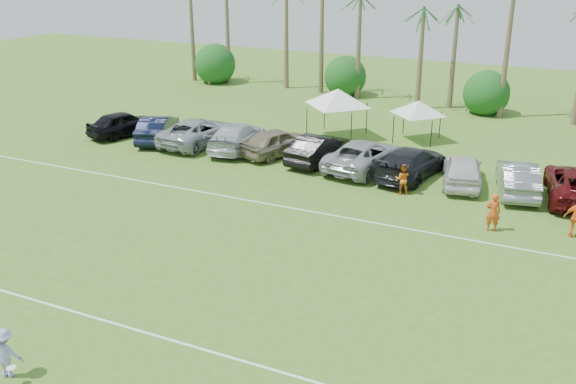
% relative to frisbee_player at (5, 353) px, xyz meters
% --- Properties ---
extents(ground, '(120.00, 120.00, 0.00)m').
position_rel_frisbee_player_xyz_m(ground, '(1.76, 1.63, -0.81)').
color(ground, '#416A1F').
rests_on(ground, ground).
extents(field_lines, '(80.00, 12.10, 0.01)m').
position_rel_frisbee_player_xyz_m(field_lines, '(1.76, 9.63, -0.80)').
color(field_lines, white).
rests_on(field_lines, ground).
extents(palm_tree_0, '(2.40, 2.40, 8.90)m').
position_rel_frisbee_player_xyz_m(palm_tree_0, '(-20.24, 39.63, 6.67)').
color(palm_tree_0, brown).
rests_on(palm_tree_0, ground).
extents(palm_tree_4, '(2.40, 2.40, 8.90)m').
position_rel_frisbee_player_xyz_m(palm_tree_4, '(-2.24, 39.63, 6.67)').
color(palm_tree_4, brown).
rests_on(palm_tree_4, ground).
extents(bush_tree_0, '(4.00, 4.00, 4.00)m').
position_rel_frisbee_player_xyz_m(bush_tree_0, '(-17.24, 40.63, 0.99)').
color(bush_tree_0, brown).
rests_on(bush_tree_0, ground).
extents(bush_tree_1, '(4.00, 4.00, 4.00)m').
position_rel_frisbee_player_xyz_m(bush_tree_1, '(-4.24, 40.63, 0.99)').
color(bush_tree_1, brown).
rests_on(bush_tree_1, ground).
extents(bush_tree_2, '(4.00, 4.00, 4.00)m').
position_rel_frisbee_player_xyz_m(bush_tree_2, '(7.76, 40.63, 0.99)').
color(bush_tree_2, brown).
rests_on(bush_tree_2, ground).
extents(sideline_player_a, '(0.76, 0.61, 1.81)m').
position_rel_frisbee_player_xyz_m(sideline_player_a, '(11.60, 17.08, 0.09)').
color(sideline_player_a, '#D04C17').
rests_on(sideline_player_a, ground).
extents(sideline_player_b, '(0.91, 0.79, 1.61)m').
position_rel_frisbee_player_xyz_m(sideline_player_b, '(6.62, 19.90, -0.01)').
color(sideline_player_b, orange).
rests_on(sideline_player_b, ground).
extents(canopy_tent_left, '(4.76, 4.76, 3.86)m').
position_rel_frisbee_player_xyz_m(canopy_tent_left, '(-0.23, 28.31, 2.49)').
color(canopy_tent_left, black).
rests_on(canopy_tent_left, ground).
extents(canopy_tent_right, '(3.88, 3.88, 3.14)m').
position_rel_frisbee_player_xyz_m(canopy_tent_right, '(4.83, 29.82, 1.88)').
color(canopy_tent_right, black).
rests_on(canopy_tent_right, ground).
extents(frisbee_player, '(1.20, 0.89, 1.62)m').
position_rel_frisbee_player_xyz_m(frisbee_player, '(0.00, 0.00, 0.00)').
color(frisbee_player, '#9A97D6').
rests_on(frisbee_player, ground).
extents(parked_car_0, '(3.58, 5.38, 1.70)m').
position_rel_frisbee_player_xyz_m(parked_car_0, '(-13.54, 22.57, 0.04)').
color(parked_car_0, black).
rests_on(parked_car_0, ground).
extents(parked_car_1, '(3.54, 5.47, 1.70)m').
position_rel_frisbee_player_xyz_m(parked_car_1, '(-10.70, 22.51, 0.04)').
color(parked_car_1, black).
rests_on(parked_car_1, ground).
extents(parked_car_2, '(3.14, 6.26, 1.70)m').
position_rel_frisbee_player_xyz_m(parked_car_2, '(-7.86, 22.94, 0.04)').
color(parked_car_2, '#969BA5').
rests_on(parked_car_2, ground).
extents(parked_car_3, '(3.28, 6.17, 1.70)m').
position_rel_frisbee_player_xyz_m(parked_car_3, '(-5.01, 23.06, 0.04)').
color(parked_car_3, '#B5B6BF').
rests_on(parked_car_3, ground).
extents(parked_car_4, '(3.65, 5.39, 1.70)m').
position_rel_frisbee_player_xyz_m(parked_car_4, '(-2.17, 23.04, 0.04)').
color(parked_car_4, gray).
rests_on(parked_car_4, ground).
extents(parked_car_5, '(2.43, 5.35, 1.70)m').
position_rel_frisbee_player_xyz_m(parked_car_5, '(0.67, 22.86, 0.04)').
color(parked_car_5, black).
rests_on(parked_car_5, ground).
extents(parked_car_6, '(3.61, 6.45, 1.70)m').
position_rel_frisbee_player_xyz_m(parked_car_6, '(3.51, 22.77, 0.04)').
color(parked_car_6, '#989AA1').
rests_on(parked_car_6, ground).
extents(parked_car_7, '(3.27, 6.17, 1.70)m').
position_rel_frisbee_player_xyz_m(parked_car_7, '(6.35, 22.61, 0.04)').
color(parked_car_7, black).
rests_on(parked_car_7, ground).
extents(parked_car_8, '(2.94, 5.29, 1.70)m').
position_rel_frisbee_player_xyz_m(parked_car_8, '(9.20, 22.59, 0.04)').
color(parked_car_8, silver).
rests_on(parked_car_8, ground).
extents(parked_car_9, '(2.89, 5.44, 1.70)m').
position_rel_frisbee_player_xyz_m(parked_car_9, '(12.04, 22.49, 0.04)').
color(parked_car_9, slate).
rests_on(parked_car_9, ground).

